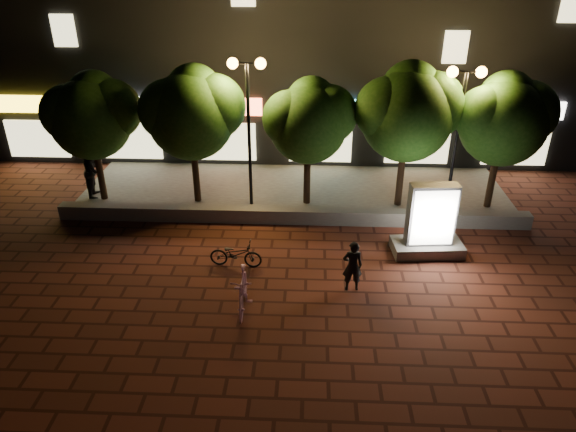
# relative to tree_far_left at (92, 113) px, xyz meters

# --- Properties ---
(ground) EXTENTS (80.00, 80.00, 0.00)m
(ground) POSITION_rel_tree_far_left_xyz_m (6.95, -5.46, -3.29)
(ground) COLOR #56241B
(ground) RESTS_ON ground
(retaining_wall) EXTENTS (16.00, 0.45, 0.50)m
(retaining_wall) POSITION_rel_tree_far_left_xyz_m (6.95, -1.46, -3.04)
(retaining_wall) COLOR slate
(retaining_wall) RESTS_ON ground
(sidewalk) EXTENTS (16.00, 5.00, 0.08)m
(sidewalk) POSITION_rel_tree_far_left_xyz_m (6.95, 1.04, -3.25)
(sidewalk) COLOR slate
(sidewalk) RESTS_ON ground
(building_block) EXTENTS (28.00, 8.12, 11.30)m
(building_block) POSITION_rel_tree_far_left_xyz_m (6.94, 7.53, 1.70)
(building_block) COLOR black
(building_block) RESTS_ON ground
(tree_far_left) EXTENTS (3.36, 2.80, 4.63)m
(tree_far_left) POSITION_rel_tree_far_left_xyz_m (0.00, 0.00, 0.00)
(tree_far_left) COLOR black
(tree_far_left) RESTS_ON sidewalk
(tree_left) EXTENTS (3.60, 3.00, 4.89)m
(tree_left) POSITION_rel_tree_far_left_xyz_m (3.50, 0.00, 0.15)
(tree_left) COLOR black
(tree_left) RESTS_ON sidewalk
(tree_mid) EXTENTS (3.24, 2.70, 4.50)m
(tree_mid) POSITION_rel_tree_far_left_xyz_m (7.50, -0.00, -0.08)
(tree_mid) COLOR black
(tree_mid) RESTS_ON sidewalk
(tree_right) EXTENTS (3.72, 3.10, 5.07)m
(tree_right) POSITION_rel_tree_far_left_xyz_m (10.80, 0.00, 0.27)
(tree_right) COLOR black
(tree_right) RESTS_ON sidewalk
(tree_far_right) EXTENTS (3.48, 2.90, 4.76)m
(tree_far_right) POSITION_rel_tree_far_left_xyz_m (14.00, 0.00, 0.08)
(tree_far_right) COLOR black
(tree_far_right) RESTS_ON sidewalk
(street_lamp_left) EXTENTS (1.26, 0.36, 5.18)m
(street_lamp_left) POSITION_rel_tree_far_left_xyz_m (5.45, -0.26, 0.74)
(street_lamp_left) COLOR black
(street_lamp_left) RESTS_ON sidewalk
(street_lamp_right) EXTENTS (1.26, 0.36, 4.98)m
(street_lamp_right) POSITION_rel_tree_far_left_xyz_m (12.45, -0.26, 0.60)
(street_lamp_right) COLOR black
(street_lamp_right) RESTS_ON sidewalk
(ad_kiosk) EXTENTS (2.20, 1.24, 2.29)m
(ad_kiosk) POSITION_rel_tree_far_left_xyz_m (11.20, -3.26, -2.37)
(ad_kiosk) COLOR slate
(ad_kiosk) RESTS_ON ground
(scooter_pink) EXTENTS (0.60, 1.86, 1.11)m
(scooter_pink) POSITION_rel_tree_far_left_xyz_m (5.89, -6.29, -2.74)
(scooter_pink) COLOR #B878AA
(scooter_pink) RESTS_ON ground
(rider) EXTENTS (0.57, 0.39, 1.50)m
(rider) POSITION_rel_tree_far_left_xyz_m (8.76, -5.31, -2.54)
(rider) COLOR black
(rider) RESTS_ON ground
(scooter_parked) EXTENTS (1.59, 0.66, 0.81)m
(scooter_parked) POSITION_rel_tree_far_left_xyz_m (5.43, -4.29, -2.89)
(scooter_parked) COLOR black
(scooter_parked) RESTS_ON ground
(pedestrian) EXTENTS (0.85, 1.03, 1.95)m
(pedestrian) POSITION_rel_tree_far_left_xyz_m (-0.41, 0.22, -2.24)
(pedestrian) COLOR black
(pedestrian) RESTS_ON sidewalk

